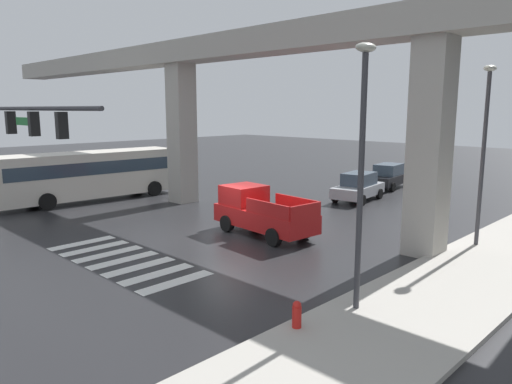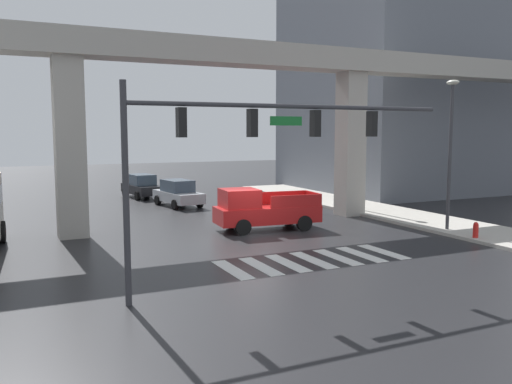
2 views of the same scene
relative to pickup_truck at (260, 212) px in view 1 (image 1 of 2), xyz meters
The scene contains 12 objects.
ground_plane 2.05m from the pickup_truck, 121.53° to the right, with size 120.00×120.00×0.00m, color #232326.
crosswalk_stripes 6.54m from the pickup_truck, 98.37° to the right, with size 7.15×2.80×0.01m.
elevated_overpass 7.38m from the pickup_truck, 113.26° to the left, with size 58.65×1.88×9.38m.
sidewalk_east 9.12m from the pickup_truck, ahead, with size 4.00×36.00×0.15m, color #ADA89E.
pickup_truck is the anchor object (origin of this frame).
city_bus 13.18m from the pickup_truck, behind, with size 3.28×10.94×2.99m.
sedan_silver 10.06m from the pickup_truck, 96.99° to the left, with size 2.44×4.51×1.72m.
sedan_black 15.68m from the pickup_truck, 98.39° to the left, with size 2.39×4.50×1.72m.
traffic_signal_mast 10.57m from the pickup_truck, 118.24° to the right, with size 10.89×0.32×6.20m.
street_lamp_near_corner 9.64m from the pickup_truck, 28.71° to the right, with size 0.44×0.70×7.24m.
street_lamp_mid_block 9.74m from the pickup_truck, 29.87° to the left, with size 0.44×0.70×7.24m.
fire_hydrant 9.84m from the pickup_truck, 40.61° to the right, with size 0.24×0.24×0.85m.
Camera 1 is at (15.61, -13.67, 5.59)m, focal length 33.65 mm.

